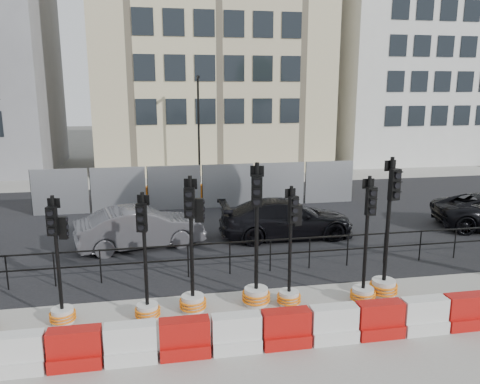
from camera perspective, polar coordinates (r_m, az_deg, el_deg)
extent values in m
plane|color=#51514C|center=(12.70, -0.33, -12.09)|extent=(120.00, 120.00, 0.00)
cube|color=gray|center=(10.09, 2.86, -18.99)|extent=(40.00, 6.00, 0.02)
cube|color=black|center=(19.22, -4.04, -3.46)|extent=(40.00, 14.00, 0.03)
cube|color=gray|center=(27.95, -6.16, 1.52)|extent=(40.00, 4.00, 0.02)
cube|color=tan|center=(33.82, -3.80, 18.75)|extent=(15.00, 10.00, 18.00)
cube|color=silver|center=(38.52, 19.91, 15.80)|extent=(12.00, 9.00, 16.00)
cylinder|color=black|center=(14.02, -26.55, -8.83)|extent=(0.04, 0.04, 1.00)
cylinder|color=black|center=(13.73, -21.68, -8.82)|extent=(0.04, 0.04, 1.00)
cylinder|color=black|center=(13.54, -16.64, -8.75)|extent=(0.04, 0.04, 1.00)
cylinder|color=black|center=(13.45, -11.50, -8.60)|extent=(0.04, 0.04, 1.00)
cylinder|color=black|center=(13.47, -6.34, -8.38)|extent=(0.04, 0.04, 1.00)
cylinder|color=black|center=(13.60, -1.24, -8.10)|extent=(0.04, 0.04, 1.00)
cylinder|color=black|center=(13.83, 3.72, -7.77)|extent=(0.04, 0.04, 1.00)
cylinder|color=black|center=(14.16, 8.47, -7.39)|extent=(0.04, 0.04, 1.00)
cylinder|color=black|center=(14.58, 12.97, -6.99)|extent=(0.04, 0.04, 1.00)
cylinder|color=black|center=(15.08, 17.19, -6.58)|extent=(0.04, 0.04, 1.00)
cylinder|color=black|center=(15.67, 21.10, -6.16)|extent=(0.04, 0.04, 1.00)
cylinder|color=black|center=(16.31, 24.72, -5.74)|extent=(0.04, 0.04, 1.00)
cube|color=black|center=(13.44, -1.25, -6.18)|extent=(18.00, 0.04, 0.04)
cube|color=black|center=(13.58, -1.24, -7.90)|extent=(18.00, 0.04, 0.04)
cube|color=#989BA1|center=(21.19, -21.07, -0.03)|extent=(2.30, 0.05, 2.00)
cylinder|color=black|center=(21.43, -24.09, -0.15)|extent=(0.05, 0.05, 2.00)
cube|color=#989BA1|center=(20.87, -14.59, 0.23)|extent=(2.30, 0.05, 2.00)
cylinder|color=black|center=(20.99, -17.72, 0.10)|extent=(0.05, 0.05, 2.00)
cube|color=#989BA1|center=(20.83, -7.99, 0.49)|extent=(2.30, 0.05, 2.00)
cylinder|color=black|center=(20.82, -11.15, 0.36)|extent=(0.05, 0.05, 2.00)
cube|color=#989BA1|center=(21.06, -1.46, 0.74)|extent=(2.30, 0.05, 2.00)
cylinder|color=black|center=(20.92, -4.57, 0.62)|extent=(0.05, 0.05, 2.00)
cube|color=#989BA1|center=(21.56, 4.85, 0.97)|extent=(2.30, 0.05, 2.00)
cylinder|color=black|center=(21.29, 1.86, 0.86)|extent=(0.05, 0.05, 2.00)
cube|color=#989BA1|center=(22.31, 10.81, 1.18)|extent=(2.30, 0.05, 2.00)
cylinder|color=black|center=(21.92, 8.00, 1.09)|extent=(0.05, 0.05, 2.00)
cube|color=orange|center=(22.49, -15.27, -0.51)|extent=(1.00, 0.40, 0.80)
cube|color=orange|center=(22.41, -10.17, -0.31)|extent=(1.00, 0.40, 0.80)
cube|color=orange|center=(22.50, -5.08, -0.11)|extent=(1.00, 0.40, 0.80)
cube|color=orange|center=(22.77, -0.06, 0.09)|extent=(1.00, 0.40, 0.80)
cylinder|color=black|center=(26.59, -5.05, 7.50)|extent=(0.12, 0.12, 6.00)
cube|color=black|center=(26.25, -5.12, 13.77)|extent=(0.12, 0.50, 0.12)
cube|color=silver|center=(10.34, -25.41, -18.57)|extent=(1.00, 0.50, 0.30)
cube|color=silver|center=(10.15, -25.63, -16.61)|extent=(1.00, 0.35, 0.50)
cube|color=red|center=(10.12, -19.35, -18.74)|extent=(1.00, 0.50, 0.30)
cube|color=red|center=(9.92, -19.52, -16.76)|extent=(1.00, 0.35, 0.50)
cube|color=silver|center=(10.00, -13.07, -18.72)|extent=(1.00, 0.50, 0.30)
cube|color=silver|center=(9.80, -13.19, -16.71)|extent=(1.00, 0.35, 0.50)
cube|color=red|center=(9.99, -6.72, -18.48)|extent=(1.00, 0.50, 0.30)
cube|color=red|center=(9.80, -6.78, -16.47)|extent=(1.00, 0.35, 0.50)
cube|color=silver|center=(10.10, -0.46, -18.04)|extent=(1.00, 0.50, 0.30)
cube|color=silver|center=(9.90, -0.46, -16.04)|extent=(1.00, 0.35, 0.50)
cube|color=red|center=(10.31, 5.57, -17.42)|extent=(1.00, 0.50, 0.30)
cube|color=red|center=(10.12, 5.62, -15.45)|extent=(1.00, 0.35, 0.50)
cube|color=silver|center=(10.62, 11.27, -16.66)|extent=(1.00, 0.50, 0.30)
cube|color=silver|center=(10.43, 11.36, -14.74)|extent=(1.00, 0.35, 0.50)
cube|color=red|center=(11.02, 16.55, -15.81)|extent=(1.00, 0.50, 0.30)
cube|color=red|center=(10.84, 16.68, -13.94)|extent=(1.00, 0.35, 0.50)
cube|color=silver|center=(11.50, 21.38, -14.92)|extent=(1.00, 0.50, 0.30)
cube|color=silver|center=(11.33, 21.54, -13.11)|extent=(1.00, 0.35, 0.50)
cube|color=red|center=(12.06, 25.76, -14.01)|extent=(1.00, 0.50, 0.30)
cube|color=red|center=(11.90, 25.94, -12.28)|extent=(1.00, 0.35, 0.50)
cylinder|color=silver|center=(11.82, -20.80, -13.92)|extent=(0.49, 0.49, 0.37)
torus|color=orange|center=(11.85, -20.78, -14.24)|extent=(0.59, 0.59, 0.05)
torus|color=orange|center=(11.82, -20.80, -13.92)|extent=(0.59, 0.59, 0.05)
torus|color=orange|center=(11.79, -20.83, -13.60)|extent=(0.59, 0.59, 0.05)
cylinder|color=black|center=(11.27, -21.38, -7.21)|extent=(0.08, 0.08, 2.75)
cube|color=black|center=(10.93, -21.93, -3.33)|extent=(0.24, 0.17, 0.64)
cylinder|color=black|center=(10.92, -21.99, -4.45)|extent=(0.14, 0.07, 0.14)
cylinder|color=black|center=(10.87, -22.08, -3.43)|extent=(0.14, 0.07, 0.14)
cylinder|color=black|center=(10.82, -22.16, -2.40)|extent=(0.14, 0.07, 0.14)
cube|color=black|center=(10.99, -21.76, -1.26)|extent=(0.27, 0.08, 0.22)
cube|color=black|center=(11.01, -20.76, -4.11)|extent=(0.20, 0.15, 0.50)
cylinder|color=silver|center=(11.49, -11.19, -14.09)|extent=(0.50, 0.50, 0.37)
torus|color=orange|center=(11.52, -11.18, -14.42)|extent=(0.60, 0.60, 0.05)
torus|color=orange|center=(11.49, -11.19, -14.09)|extent=(0.60, 0.60, 0.05)
torus|color=orange|center=(11.46, -11.21, -13.76)|extent=(0.60, 0.60, 0.05)
cylinder|color=black|center=(10.92, -11.52, -7.13)|extent=(0.08, 0.08, 2.77)
cube|color=black|center=(10.57, -11.91, -3.08)|extent=(0.25, 0.19, 0.65)
cylinder|color=black|center=(10.56, -11.99, -4.25)|extent=(0.15, 0.09, 0.14)
cylinder|color=black|center=(10.50, -12.04, -3.19)|extent=(0.15, 0.09, 0.14)
cylinder|color=black|center=(10.45, -12.09, -2.11)|extent=(0.15, 0.09, 0.14)
cube|color=black|center=(10.63, -11.70, -0.93)|extent=(0.27, 0.11, 0.22)
cylinder|color=silver|center=(11.69, -5.77, -13.33)|extent=(0.55, 0.55, 0.41)
torus|color=orange|center=(11.72, -5.76, -13.69)|extent=(0.66, 0.66, 0.05)
torus|color=orange|center=(11.69, -5.77, -13.33)|extent=(0.66, 0.66, 0.05)
torus|color=orange|center=(11.65, -5.77, -12.97)|extent=(0.66, 0.66, 0.05)
cylinder|color=black|center=(11.08, -5.95, -5.76)|extent=(0.09, 0.09, 3.04)
cube|color=black|center=(10.71, -6.16, -1.32)|extent=(0.27, 0.20, 0.71)
cylinder|color=black|center=(10.69, -6.21, -2.59)|extent=(0.16, 0.09, 0.15)
cylinder|color=black|center=(10.64, -6.24, -1.43)|extent=(0.16, 0.09, 0.15)
cylinder|color=black|center=(10.59, -6.27, -0.26)|extent=(0.16, 0.09, 0.15)
cube|color=black|center=(10.80, -6.05, 0.99)|extent=(0.30, 0.10, 0.24)
cube|color=black|center=(10.85, -4.98, -2.23)|extent=(0.23, 0.18, 0.56)
cylinder|color=silver|center=(11.95, 1.97, -12.59)|extent=(0.59, 0.59, 0.44)
torus|color=orange|center=(11.99, 1.97, -12.97)|extent=(0.71, 0.71, 0.05)
torus|color=orange|center=(11.95, 1.97, -12.59)|extent=(0.71, 0.71, 0.05)
torus|color=orange|center=(11.91, 1.98, -12.21)|extent=(0.71, 0.71, 0.05)
cylinder|color=black|center=(11.32, 2.04, -4.57)|extent=(0.10, 0.10, 3.27)
cube|color=black|center=(10.95, 2.07, 0.14)|extent=(0.29, 0.21, 0.76)
cylinder|color=black|center=(10.92, 2.05, -1.19)|extent=(0.17, 0.09, 0.16)
cylinder|color=black|center=(10.86, 2.06, 0.04)|extent=(0.17, 0.09, 0.16)
cylinder|color=black|center=(10.81, 2.07, 1.28)|extent=(0.17, 0.09, 0.16)
cube|color=black|center=(11.06, 2.10, 2.56)|extent=(0.33, 0.11, 0.26)
cylinder|color=silver|center=(12.00, 5.98, -12.72)|extent=(0.50, 0.50, 0.37)
torus|color=orange|center=(12.03, 5.97, -13.04)|extent=(0.60, 0.60, 0.05)
torus|color=orange|center=(12.00, 5.98, -12.72)|extent=(0.60, 0.60, 0.05)
torus|color=orange|center=(11.97, 5.98, -12.40)|extent=(0.60, 0.60, 0.05)
cylinder|color=black|center=(11.45, 6.14, -6.04)|extent=(0.08, 0.08, 2.76)
cube|color=black|center=(11.12, 6.52, -2.15)|extent=(0.24, 0.18, 0.64)
cylinder|color=black|center=(11.12, 6.68, -3.25)|extent=(0.14, 0.08, 0.14)
cylinder|color=black|center=(11.06, 6.71, -2.24)|extent=(0.14, 0.08, 0.14)
cylinder|color=black|center=(11.01, 6.74, -1.22)|extent=(0.14, 0.08, 0.14)
cube|color=black|center=(11.18, 6.14, -0.13)|extent=(0.28, 0.09, 0.22)
cube|color=black|center=(11.35, 7.03, -2.83)|extent=(0.21, 0.16, 0.51)
cylinder|color=silver|center=(12.44, 14.73, -12.07)|extent=(0.53, 0.53, 0.39)
torus|color=orange|center=(12.47, 14.71, -12.40)|extent=(0.64, 0.64, 0.05)
torus|color=orange|center=(12.44, 14.73, -12.07)|extent=(0.64, 0.64, 0.05)
torus|color=orange|center=(12.41, 14.75, -11.73)|extent=(0.64, 0.64, 0.05)
cylinder|color=black|center=(11.88, 15.15, -5.12)|extent=(0.09, 0.09, 2.96)
cube|color=black|center=(11.55, 15.67, -1.08)|extent=(0.24, 0.15, 0.69)
cylinder|color=black|center=(11.54, 15.79, -2.22)|extent=(0.15, 0.06, 0.15)
cylinder|color=black|center=(11.49, 15.86, -1.17)|extent=(0.15, 0.06, 0.15)
cylinder|color=black|center=(11.44, 15.92, -0.12)|extent=(0.15, 0.06, 0.15)
cube|color=black|center=(11.62, 15.37, 1.01)|extent=(0.30, 0.04, 0.24)
cylinder|color=silver|center=(12.94, 17.07, -11.10)|extent=(0.60, 0.60, 0.44)
torus|color=orange|center=(12.98, 17.05, -11.46)|extent=(0.72, 0.72, 0.06)
torus|color=orange|center=(12.94, 17.07, -11.10)|extent=(0.72, 0.72, 0.06)
torus|color=orange|center=(12.91, 17.10, -10.74)|extent=(0.72, 0.72, 0.06)
cylinder|color=black|center=(12.36, 17.59, -3.55)|extent=(0.10, 0.10, 3.32)
cube|color=black|center=(12.04, 18.32, 0.86)|extent=(0.29, 0.21, 0.77)
cylinder|color=black|center=(12.02, 18.52, -0.35)|extent=(0.17, 0.09, 0.17)
cylinder|color=black|center=(11.98, 18.60, 0.78)|extent=(0.17, 0.09, 0.17)
cylinder|color=black|center=(11.93, 18.68, 1.93)|extent=(0.17, 0.09, 0.17)
cube|color=black|center=(12.11, 17.83, 3.09)|extent=(0.33, 0.11, 0.27)
imported|color=#46454A|center=(16.17, -12.08, -4.27)|extent=(3.34, 4.89, 1.40)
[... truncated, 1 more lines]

